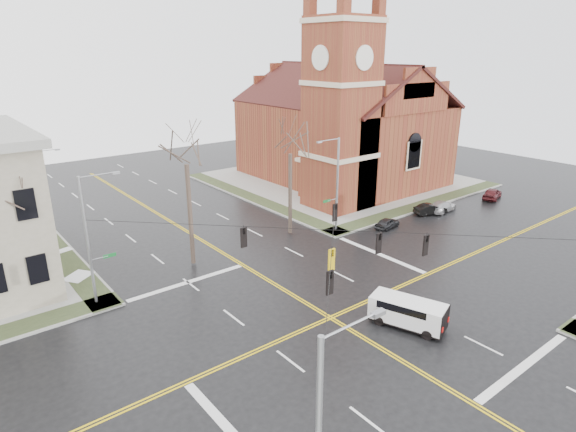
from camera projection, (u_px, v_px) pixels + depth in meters
ground at (330, 318)px, 31.75m from camera, size 120.00×120.00×0.00m
sidewalks at (330, 317)px, 31.72m from camera, size 80.00×80.00×0.17m
road_markings at (330, 318)px, 31.74m from camera, size 100.00×100.00×0.01m
church at (341, 118)px, 61.87m from camera, size 24.28×27.48×27.50m
signal_pole_ne at (336, 182)px, 45.29m from camera, size 2.75×0.22×9.00m
signal_pole_nw at (90, 237)px, 32.00m from camera, size 2.75×0.22×9.00m
span_wires at (333, 230)px, 29.72m from camera, size 23.02×23.02×0.03m
traffic_signals at (340, 245)px, 29.47m from camera, size 8.21×8.26×1.30m
streetlight_north_a at (42, 189)px, 44.77m from camera, size 2.30×0.20×8.00m
streetlight_north_b at (3, 154)px, 59.58m from camera, size 2.30×0.20×8.00m
cargo_van at (405, 310)px, 30.55m from camera, size 3.35×5.09×1.81m
parked_car_a at (387, 223)px, 47.53m from camera, size 3.27×1.71×1.06m
parked_car_b at (430, 209)px, 51.48m from camera, size 3.79×2.38×1.18m
parked_car_c at (442, 206)px, 52.44m from camera, size 4.23×2.03×1.19m
parked_car_d at (492, 193)px, 56.81m from camera, size 4.23×2.67×1.34m
tree_nw_far at (20, 203)px, 31.00m from camera, size 4.00×4.00×10.22m
tree_nw_near at (186, 157)px, 36.71m from camera, size 4.00×4.00×12.41m
tree_ne at (290, 148)px, 43.49m from camera, size 4.00×4.00×11.48m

